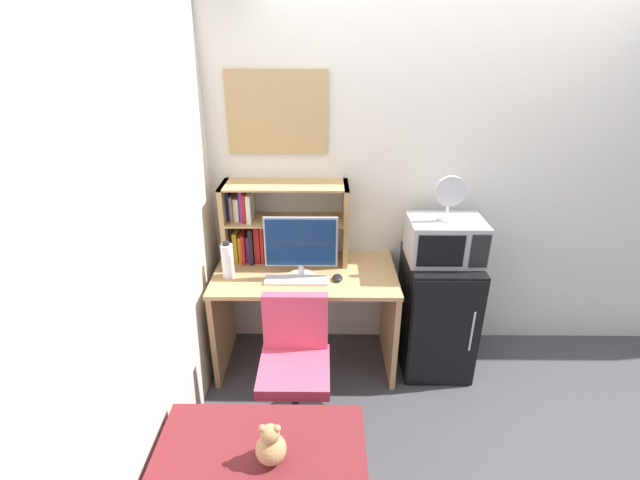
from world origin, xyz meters
name	(u,v)px	position (x,y,z in m)	size (l,w,h in m)	color
wall_back	(499,179)	(0.40, 0.02, 1.30)	(6.40, 0.04, 2.60)	silver
wall_left	(103,305)	(-1.62, -1.60, 1.30)	(0.04, 4.40, 2.60)	silver
desk	(306,301)	(-0.94, -0.33, 0.52)	(1.23, 0.65, 0.75)	tan
hutch_bookshelf	(267,222)	(-1.21, -0.13, 1.03)	(0.85, 0.28, 0.56)	tan
monitor	(301,246)	(-0.96, -0.41, 0.98)	(0.47, 0.18, 0.43)	#B7B7BC
keyboard	(296,280)	(-0.99, -0.46, 0.76)	(0.41, 0.12, 0.02)	silver
computer_mouse	(337,278)	(-0.72, -0.44, 0.77)	(0.07, 0.09, 0.03)	black
water_bottle	(228,261)	(-1.44, -0.40, 0.87)	(0.08, 0.08, 0.25)	silver
mini_fridge	(436,312)	(-0.02, -0.31, 0.42)	(0.47, 0.57, 0.84)	black
microwave	(445,240)	(-0.02, -0.31, 0.98)	(0.48, 0.35, 0.28)	#ADADB2
desk_fan	(450,195)	(-0.02, -0.31, 1.29)	(0.20, 0.11, 0.29)	silver
desk_chair	(295,374)	(-0.98, -0.91, 0.38)	(0.47, 0.47, 0.84)	black
teddy_bear	(271,446)	(-1.03, -1.61, 0.60)	(0.13, 0.13, 0.20)	#AD7F51
wall_corkboard	(277,113)	(-1.12, -0.01, 1.75)	(0.66, 0.02, 0.53)	tan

